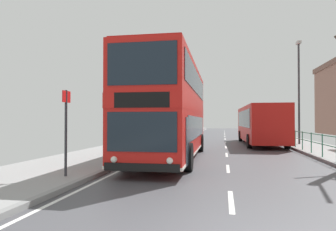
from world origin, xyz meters
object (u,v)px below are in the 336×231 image
at_px(double_decker_bus_main, 171,110).
at_px(bus_stop_sign_near, 66,123).
at_px(background_bus_far_lane, 260,124).
at_px(street_lamp_far_side, 299,84).

height_order(double_decker_bus_main, bus_stop_sign_near, double_decker_bus_main).
bearing_deg(bus_stop_sign_near, background_bus_far_lane, 64.45).
relative_size(double_decker_bus_main, street_lamp_far_side, 1.51).
xyz_separation_m(background_bus_far_lane, bus_stop_sign_near, (-7.62, -15.94, 0.15)).
bearing_deg(bus_stop_sign_near, double_decker_bus_main, 68.21).
bearing_deg(street_lamp_far_side, double_decker_bus_main, -130.86).
height_order(background_bus_far_lane, bus_stop_sign_near, background_bus_far_lane).
bearing_deg(double_decker_bus_main, street_lamp_far_side, 49.14).
height_order(background_bus_far_lane, street_lamp_far_side, street_lamp_far_side).
bearing_deg(background_bus_far_lane, double_decker_bus_main, -117.60).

